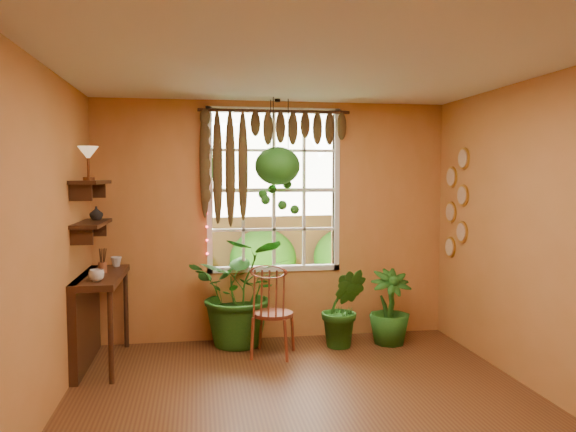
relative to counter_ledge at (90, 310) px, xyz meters
name	(u,v)px	position (x,y,z in m)	size (l,w,h in m)	color
floor	(315,421)	(1.91, -1.60, -0.55)	(4.50, 4.50, 0.00)	brown
ceiling	(316,60)	(1.91, -1.60, 2.15)	(4.50, 4.50, 0.00)	silver
wall_back	(274,221)	(1.91, 0.65, 0.80)	(4.00, 4.00, 0.00)	#C57F43
wall_left	(30,250)	(-0.09, -1.60, 0.80)	(4.50, 4.50, 0.00)	#C57F43
wall_right	(560,240)	(3.91, -1.60, 0.80)	(4.50, 4.50, 0.00)	#C57F43
window	(274,190)	(1.91, 0.68, 1.15)	(1.52, 0.10, 1.86)	white
valance_vine	(268,138)	(1.82, 0.56, 1.73)	(1.70, 0.12, 1.10)	#3A1D10
string_lights	(207,186)	(1.15, 0.59, 1.20)	(0.03, 0.03, 1.54)	#FF2633
wall_plates	(456,204)	(3.89, 0.19, 1.00)	(0.04, 0.32, 1.10)	beige
counter_ledge	(90,310)	(0.00, 0.00, 0.00)	(0.40, 1.20, 0.90)	#3A1D10
shelf_lower	(92,223)	(0.03, 0.00, 0.85)	(0.25, 0.90, 0.04)	#3A1D10
shelf_upper	(91,182)	(0.03, 0.00, 1.25)	(0.25, 0.90, 0.04)	#3A1D10
backyard	(254,206)	(2.15, 5.27, 0.73)	(14.00, 10.00, 12.00)	#215518
windsor_chair	(272,325)	(1.79, -0.02, -0.23)	(0.54, 0.55, 1.11)	maroon
potted_plant_left	(242,291)	(1.52, 0.43, 0.05)	(1.09, 0.94, 1.21)	#175316
potted_plant_mid	(343,308)	(2.60, 0.16, -0.12)	(0.48, 0.39, 0.87)	#175316
potted_plant_right	(390,307)	(3.14, 0.21, -0.14)	(0.46, 0.46, 0.82)	#175316
hanging_basket	(277,170)	(1.92, 0.43, 1.38)	(0.49, 0.49, 1.28)	black
cup_a	(96,275)	(0.13, -0.38, 0.40)	(0.14, 0.14, 0.11)	silver
cup_b	(116,262)	(0.19, 0.46, 0.40)	(0.11, 0.11, 0.11)	beige
brush_jar	(102,261)	(0.11, 0.09, 0.47)	(0.08, 0.08, 0.31)	brown
shelf_vase	(96,213)	(0.04, 0.22, 0.93)	(0.13, 0.13, 0.14)	#B2AD99
tiffany_lamp	(88,155)	(0.05, -0.19, 1.50)	(0.19, 0.19, 0.32)	brown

